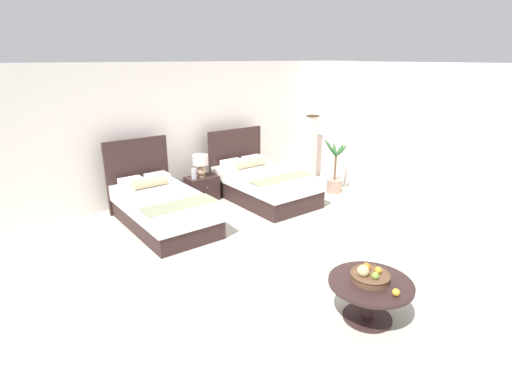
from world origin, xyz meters
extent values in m
cube|color=beige|center=(0.00, 0.00, -0.01)|extent=(9.90, 9.89, 0.02)
cube|color=white|center=(0.00, 3.15, 1.30)|extent=(9.90, 0.12, 2.59)
cube|color=silver|center=(3.15, 0.40, 1.30)|extent=(0.12, 5.49, 2.59)
cube|color=#32201F|center=(-1.06, 1.77, 0.15)|extent=(1.09, 2.02, 0.29)
cube|color=white|center=(-1.06, 1.77, 0.43)|extent=(1.13, 2.06, 0.26)
cube|color=#32201F|center=(-1.07, 2.81, 0.66)|extent=(1.16, 0.07, 1.32)
cube|color=white|center=(-1.30, 2.52, 0.63)|extent=(0.39, 0.30, 0.14)
cube|color=white|center=(-0.83, 2.52, 0.63)|extent=(0.39, 0.30, 0.14)
cylinder|color=tan|center=(-1.06, 2.28, 0.63)|extent=(0.59, 0.16, 0.15)
cube|color=gray|center=(-1.05, 1.19, 0.56)|extent=(1.14, 0.44, 0.01)
cube|color=#32201F|center=(1.06, 1.77, 0.17)|extent=(1.22, 2.00, 0.33)
cube|color=white|center=(1.06, 1.77, 0.45)|extent=(1.26, 2.04, 0.23)
cube|color=#32201F|center=(1.05, 2.80, 0.63)|extent=(1.29, 0.07, 1.27)
cube|color=white|center=(0.79, 2.51, 0.63)|extent=(0.44, 0.30, 0.14)
cube|color=white|center=(1.32, 2.51, 0.63)|extent=(0.44, 0.30, 0.14)
cylinder|color=tan|center=(1.05, 2.27, 0.64)|extent=(0.66, 0.16, 0.15)
cube|color=gray|center=(1.06, 1.31, 0.57)|extent=(1.27, 0.39, 0.01)
cube|color=#32201F|center=(0.07, 2.53, 0.24)|extent=(0.60, 0.39, 0.48)
sphere|color=tan|center=(0.07, 2.32, 0.31)|extent=(0.02, 0.02, 0.02)
cylinder|color=tan|center=(0.07, 2.55, 0.49)|extent=(0.17, 0.17, 0.02)
ellipsoid|color=tan|center=(0.07, 2.55, 0.59)|extent=(0.20, 0.20, 0.18)
cylinder|color=#99844C|center=(0.07, 2.55, 0.70)|extent=(0.02, 0.02, 0.04)
cylinder|color=silver|center=(0.07, 2.55, 0.81)|extent=(0.30, 0.30, 0.19)
cylinder|color=#BBB9C4|center=(-0.11, 2.49, 0.58)|extent=(0.11, 0.11, 0.19)
torus|color=#BBB9C4|center=(-0.11, 2.49, 0.68)|extent=(0.10, 0.10, 0.01)
cylinder|color=#32201F|center=(-0.35, -1.80, 0.01)|extent=(0.52, 0.52, 0.02)
cylinder|color=#32201F|center=(-0.35, -1.80, 0.21)|extent=(0.12, 0.12, 0.42)
cylinder|color=#32201F|center=(-0.35, -1.80, 0.43)|extent=(0.88, 0.88, 0.04)
cylinder|color=brown|center=(-0.34, -1.78, 0.49)|extent=(0.39, 0.39, 0.08)
torus|color=brown|center=(-0.34, -1.78, 0.53)|extent=(0.41, 0.41, 0.02)
sphere|color=#84AC3E|center=(-0.38, -1.86, 0.56)|extent=(0.08, 0.08, 0.08)
sphere|color=gold|center=(-0.26, -1.81, 0.56)|extent=(0.08, 0.08, 0.08)
sphere|color=orange|center=(-0.31, -1.70, 0.56)|extent=(0.09, 0.09, 0.09)
sphere|color=#CEB97D|center=(-0.42, -1.75, 0.58)|extent=(0.13, 0.13, 0.13)
sphere|color=gold|center=(-0.37, -2.11, 0.49)|extent=(0.08, 0.08, 0.08)
cube|color=#352818|center=(2.71, 2.22, 0.01)|extent=(0.21, 0.21, 0.03)
cube|color=silver|center=(2.71, 2.22, 0.74)|extent=(0.17, 0.17, 1.42)
cube|color=#352818|center=(2.71, 2.22, 1.46)|extent=(0.21, 0.21, 0.02)
cylinder|color=tan|center=(2.51, 1.31, 0.14)|extent=(0.31, 0.31, 0.28)
cylinder|color=brown|center=(2.51, 1.31, 0.52)|extent=(0.04, 0.04, 0.50)
ellipsoid|color=#326335|center=(2.63, 1.33, 0.87)|extent=(0.28, 0.09, 0.25)
ellipsoid|color=#326335|center=(2.58, 1.42, 0.87)|extent=(0.19, 0.26, 0.28)
ellipsoid|color=#326335|center=(2.44, 1.41, 0.93)|extent=(0.20, 0.24, 0.37)
ellipsoid|color=#326335|center=(2.40, 1.31, 0.88)|extent=(0.26, 0.06, 0.27)
ellipsoid|color=#326335|center=(2.46, 1.19, 0.87)|extent=(0.14, 0.29, 0.26)
ellipsoid|color=#326335|center=(2.56, 1.23, 0.89)|extent=(0.15, 0.22, 0.28)
camera|label=1|loc=(-3.47, -3.96, 2.68)|focal=27.69mm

